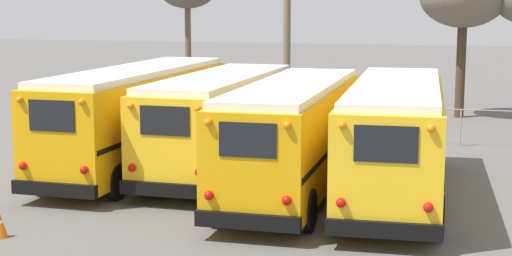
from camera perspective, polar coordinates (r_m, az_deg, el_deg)
name	(u,v)px	position (r m, az deg, el deg)	size (l,w,h in m)	color
ground_plane	(255,182)	(23.70, -0.07, -3.97)	(160.00, 160.00, 0.00)	#5B5956
school_bus_0	(138,114)	(25.69, -8.55, 1.00)	(2.61, 10.85, 3.29)	#E5A00C
school_bus_1	(221,120)	(24.76, -2.55, 0.60)	(2.65, 9.49, 3.13)	yellow
school_bus_2	(293,133)	(22.07, 2.74, -0.39)	(2.63, 10.08, 3.16)	#E5A00C
school_bus_3	(395,135)	(21.97, 10.09, -0.51)	(3.05, 10.57, 3.20)	yellow
utility_pole	(287,39)	(35.80, 2.26, 6.49)	(1.80, 0.34, 7.24)	#75604C
fence_line	(308,115)	(31.02, 3.79, 0.96)	(16.47, 0.06, 1.42)	#939399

